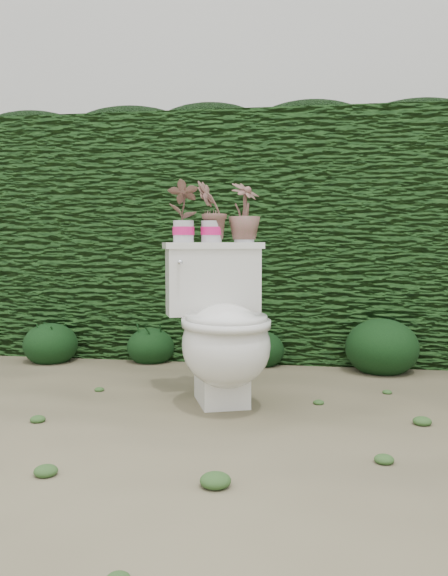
% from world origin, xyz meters
% --- Properties ---
extents(ground, '(60.00, 60.00, 0.00)m').
position_xyz_m(ground, '(0.00, 0.00, 0.00)').
color(ground, gray).
rests_on(ground, ground).
extents(hedge, '(8.00, 1.00, 1.60)m').
position_xyz_m(hedge, '(0.00, 1.60, 0.80)').
color(hedge, '#25521B').
rests_on(hedge, ground).
extents(house_wall, '(8.00, 3.50, 4.00)m').
position_xyz_m(house_wall, '(0.60, 6.00, 2.00)').
color(house_wall, silver).
rests_on(house_wall, ground).
extents(toilet, '(0.67, 0.80, 0.78)m').
position_xyz_m(toilet, '(0.25, 0.14, 0.36)').
color(toilet, silver).
rests_on(toilet, ground).
extents(potted_plant_left, '(0.16, 0.12, 0.30)m').
position_xyz_m(potted_plant_left, '(0.02, 0.31, 0.93)').
color(potted_plant_left, '#1F641F').
rests_on(potted_plant_left, toilet).
extents(potted_plant_center, '(0.21, 0.21, 0.30)m').
position_xyz_m(potted_plant_center, '(0.15, 0.37, 0.92)').
color(potted_plant_center, '#1F641F').
rests_on(potted_plant_center, toilet).
extents(potted_plant_right, '(0.23, 0.23, 0.29)m').
position_xyz_m(potted_plant_right, '(0.31, 0.43, 0.92)').
color(potted_plant_right, '#1F641F').
rests_on(potted_plant_right, toilet).
extents(liriope_clump_2, '(0.35, 0.35, 0.28)m').
position_xyz_m(liriope_clump_2, '(-1.02, 0.98, 0.14)').
color(liriope_clump_2, '#143713').
rests_on(liriope_clump_2, ground).
extents(liriope_clump_3, '(0.31, 0.31, 0.25)m').
position_xyz_m(liriope_clump_3, '(-0.38, 1.08, 0.12)').
color(liriope_clump_3, '#143713').
rests_on(liriope_clump_3, ground).
extents(liriope_clump_4, '(0.31, 0.31, 0.25)m').
position_xyz_m(liriope_clump_4, '(0.33, 1.10, 0.12)').
color(liriope_clump_4, '#143713').
rests_on(liriope_clump_4, ground).
extents(liriope_clump_5, '(0.44, 0.44, 0.35)m').
position_xyz_m(liriope_clump_5, '(1.07, 1.01, 0.17)').
color(liriope_clump_5, '#143713').
rests_on(liriope_clump_5, ground).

